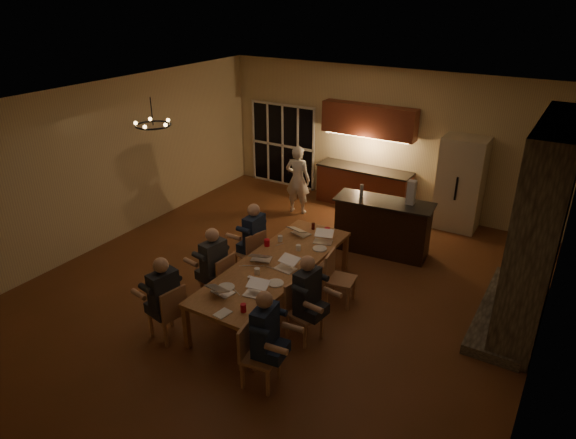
# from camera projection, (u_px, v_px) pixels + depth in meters

# --- Properties ---
(floor) EXTENTS (9.00, 9.00, 0.00)m
(floor) POSITION_uv_depth(u_px,v_px,m) (280.00, 290.00, 8.89)
(floor) COLOR brown
(floor) RESTS_ON ground
(back_wall) EXTENTS (8.00, 0.04, 3.20)m
(back_wall) POSITION_uv_depth(u_px,v_px,m) (384.00, 139.00, 11.74)
(back_wall) COLOR tan
(back_wall) RESTS_ON ground
(left_wall) EXTENTS (0.04, 9.00, 3.20)m
(left_wall) POSITION_uv_depth(u_px,v_px,m) (107.00, 164.00, 10.12)
(left_wall) COLOR tan
(left_wall) RESTS_ON ground
(right_wall) EXTENTS (0.04, 9.00, 3.20)m
(right_wall) POSITION_uv_depth(u_px,v_px,m) (555.00, 271.00, 6.33)
(right_wall) COLOR tan
(right_wall) RESTS_ON ground
(ceiling) EXTENTS (8.00, 9.00, 0.04)m
(ceiling) POSITION_uv_depth(u_px,v_px,m) (279.00, 104.00, 7.55)
(ceiling) COLOR white
(ceiling) RESTS_ON back_wall
(french_doors) EXTENTS (1.86, 0.08, 2.10)m
(french_doors) POSITION_uv_depth(u_px,v_px,m) (283.00, 145.00, 13.20)
(french_doors) COLOR black
(french_doors) RESTS_ON ground
(fireplace) EXTENTS (0.58, 2.50, 3.20)m
(fireplace) POSITION_uv_depth(u_px,v_px,m) (540.00, 229.00, 7.41)
(fireplace) COLOR #766D5C
(fireplace) RESTS_ON ground
(kitchenette) EXTENTS (2.24, 0.68, 2.40)m
(kitchenette) POSITION_uv_depth(u_px,v_px,m) (365.00, 157.00, 11.80)
(kitchenette) COLOR maroon
(kitchenette) RESTS_ON ground
(refrigerator) EXTENTS (0.90, 0.68, 2.00)m
(refrigerator) POSITION_uv_depth(u_px,v_px,m) (460.00, 184.00, 10.80)
(refrigerator) COLOR beige
(refrigerator) RESTS_ON ground
(dining_table) EXTENTS (1.10, 3.34, 0.75)m
(dining_table) POSITION_uv_depth(u_px,v_px,m) (276.00, 284.00, 8.36)
(dining_table) COLOR #B57848
(dining_table) RESTS_ON ground
(bar_island) EXTENTS (1.92, 0.86, 1.08)m
(bar_island) POSITION_uv_depth(u_px,v_px,m) (382.00, 227.00, 9.95)
(bar_island) COLOR black
(bar_island) RESTS_ON ground
(chair_left_near) EXTENTS (0.51, 0.51, 0.89)m
(chair_left_near) POSITION_uv_depth(u_px,v_px,m) (167.00, 311.00, 7.54)
(chair_left_near) COLOR tan
(chair_left_near) RESTS_ON ground
(chair_left_mid) EXTENTS (0.46, 0.46, 0.89)m
(chair_left_mid) POSITION_uv_depth(u_px,v_px,m) (217.00, 278.00, 8.38)
(chair_left_mid) COLOR tan
(chair_left_mid) RESTS_ON ground
(chair_left_far) EXTENTS (0.55, 0.55, 0.89)m
(chair_left_far) POSITION_uv_depth(u_px,v_px,m) (250.00, 252.00, 9.19)
(chair_left_far) COLOR tan
(chair_left_far) RESTS_ON ground
(chair_right_near) EXTENTS (0.51, 0.51, 0.89)m
(chair_right_near) POSITION_uv_depth(u_px,v_px,m) (260.00, 356.00, 6.63)
(chair_right_near) COLOR tan
(chair_right_near) RESTS_ON ground
(chair_right_mid) EXTENTS (0.53, 0.53, 0.89)m
(chair_right_mid) POSITION_uv_depth(u_px,v_px,m) (305.00, 312.00, 7.51)
(chair_right_mid) COLOR tan
(chair_right_mid) RESTS_ON ground
(chair_right_far) EXTENTS (0.50, 0.50, 0.89)m
(chair_right_far) POSITION_uv_depth(u_px,v_px,m) (341.00, 279.00, 8.36)
(chair_right_far) COLOR tan
(chair_right_far) RESTS_ON ground
(person_left_near) EXTENTS (0.71, 0.71, 1.38)m
(person_left_near) POSITION_uv_depth(u_px,v_px,m) (165.00, 300.00, 7.36)
(person_left_near) COLOR #25282F
(person_left_near) RESTS_ON ground
(person_right_near) EXTENTS (0.66, 0.66, 1.38)m
(person_right_near) POSITION_uv_depth(u_px,v_px,m) (265.00, 338.00, 6.58)
(person_right_near) COLOR #1C2948
(person_right_near) RESTS_ON ground
(person_left_mid) EXTENTS (0.69, 0.69, 1.38)m
(person_left_mid) POSITION_uv_depth(u_px,v_px,m) (214.00, 267.00, 8.22)
(person_left_mid) COLOR #33383C
(person_left_mid) RESTS_ON ground
(person_right_mid) EXTENTS (0.67, 0.67, 1.38)m
(person_right_mid) POSITION_uv_depth(u_px,v_px,m) (307.00, 298.00, 7.41)
(person_right_mid) COLOR #25282F
(person_right_mid) RESTS_ON ground
(person_left_far) EXTENTS (0.61, 0.61, 1.38)m
(person_left_far) POSITION_uv_depth(u_px,v_px,m) (255.00, 240.00, 9.11)
(person_left_far) COLOR #1C2948
(person_left_far) RESTS_ON ground
(standing_person) EXTENTS (0.63, 0.47, 1.59)m
(standing_person) POSITION_uv_depth(u_px,v_px,m) (298.00, 180.00, 11.62)
(standing_person) COLOR silver
(standing_person) RESTS_ON ground
(chandelier) EXTENTS (0.58, 0.58, 0.03)m
(chandelier) POSITION_uv_depth(u_px,v_px,m) (153.00, 125.00, 8.28)
(chandelier) COLOR black
(chandelier) RESTS_ON ceiling
(laptop_a) EXTENTS (0.36, 0.33, 0.23)m
(laptop_a) POSITION_uv_depth(u_px,v_px,m) (223.00, 286.00, 7.39)
(laptop_a) COLOR silver
(laptop_a) RESTS_ON dining_table
(laptop_b) EXTENTS (0.36, 0.33, 0.23)m
(laptop_b) POSITION_uv_depth(u_px,v_px,m) (255.00, 288.00, 7.34)
(laptop_b) COLOR silver
(laptop_b) RESTS_ON dining_table
(laptop_c) EXTENTS (0.39, 0.37, 0.23)m
(laptop_c) POSITION_uv_depth(u_px,v_px,m) (261.00, 253.00, 8.29)
(laptop_c) COLOR silver
(laptop_c) RESTS_ON dining_table
(laptop_d) EXTENTS (0.35, 0.31, 0.23)m
(laptop_d) POSITION_uv_depth(u_px,v_px,m) (285.00, 263.00, 8.00)
(laptop_d) COLOR silver
(laptop_d) RESTS_ON dining_table
(laptop_e) EXTENTS (0.38, 0.35, 0.23)m
(laptop_e) POSITION_uv_depth(u_px,v_px,m) (301.00, 228.00, 9.15)
(laptop_e) COLOR silver
(laptop_e) RESTS_ON dining_table
(laptop_f) EXTENTS (0.39, 0.36, 0.23)m
(laptop_f) POSITION_uv_depth(u_px,v_px,m) (323.00, 236.00, 8.85)
(laptop_f) COLOR silver
(laptop_f) RESTS_ON dining_table
(mug_front) EXTENTS (0.09, 0.09, 0.10)m
(mug_front) POSITION_uv_depth(u_px,v_px,m) (257.00, 271.00, 7.89)
(mug_front) COLOR white
(mug_front) RESTS_ON dining_table
(mug_mid) EXTENTS (0.09, 0.09, 0.10)m
(mug_mid) POSITION_uv_depth(u_px,v_px,m) (298.00, 248.00, 8.60)
(mug_mid) COLOR white
(mug_mid) RESTS_ON dining_table
(mug_back) EXTENTS (0.08, 0.08, 0.10)m
(mug_back) POSITION_uv_depth(u_px,v_px,m) (280.00, 238.00, 8.91)
(mug_back) COLOR white
(mug_back) RESTS_ON dining_table
(redcup_near) EXTENTS (0.08, 0.08, 0.12)m
(redcup_near) POSITION_uv_depth(u_px,v_px,m) (243.00, 308.00, 6.98)
(redcup_near) COLOR red
(redcup_near) RESTS_ON dining_table
(redcup_mid) EXTENTS (0.10, 0.10, 0.12)m
(redcup_mid) POSITION_uv_depth(u_px,v_px,m) (267.00, 243.00, 8.74)
(redcup_mid) COLOR red
(redcup_mid) RESTS_ON dining_table
(redcup_far) EXTENTS (0.10, 0.10, 0.12)m
(redcup_far) POSITION_uv_depth(u_px,v_px,m) (327.00, 231.00, 9.16)
(redcup_far) COLOR red
(redcup_far) RESTS_ON dining_table
(can_silver) EXTENTS (0.07, 0.07, 0.12)m
(can_silver) POSITION_uv_depth(u_px,v_px,m) (250.00, 280.00, 7.64)
(can_silver) COLOR #B2B2B7
(can_silver) RESTS_ON dining_table
(can_cola) EXTENTS (0.06, 0.06, 0.12)m
(can_cola) POSITION_uv_depth(u_px,v_px,m) (313.00, 226.00, 9.34)
(can_cola) COLOR #3F0F0C
(can_cola) RESTS_ON dining_table
(can_right) EXTENTS (0.07, 0.07, 0.12)m
(can_right) POSITION_uv_depth(u_px,v_px,m) (304.00, 261.00, 8.17)
(can_right) COLOR #B2B2B7
(can_right) RESTS_ON dining_table
(plate_near) EXTENTS (0.25, 0.25, 0.02)m
(plate_near) POSITION_uv_depth(u_px,v_px,m) (276.00, 283.00, 7.66)
(plate_near) COLOR white
(plate_near) RESTS_ON dining_table
(plate_left) EXTENTS (0.25, 0.25, 0.02)m
(plate_left) POSITION_uv_depth(u_px,v_px,m) (226.00, 287.00, 7.55)
(plate_left) COLOR white
(plate_left) RESTS_ON dining_table
(plate_far) EXTENTS (0.24, 0.24, 0.02)m
(plate_far) POSITION_uv_depth(u_px,v_px,m) (320.00, 249.00, 8.66)
(plate_far) COLOR white
(plate_far) RESTS_ON dining_table
(notepad) EXTENTS (0.19, 0.25, 0.01)m
(notepad) POSITION_uv_depth(u_px,v_px,m) (223.00, 313.00, 6.95)
(notepad) COLOR white
(notepad) RESTS_ON dining_table
(bar_bottle) EXTENTS (0.07, 0.07, 0.24)m
(bar_bottle) POSITION_uv_depth(u_px,v_px,m) (362.00, 190.00, 9.90)
(bar_bottle) COLOR #99999E
(bar_bottle) RESTS_ON bar_island
(bar_blender) EXTENTS (0.15, 0.15, 0.46)m
(bar_blender) POSITION_uv_depth(u_px,v_px,m) (411.00, 192.00, 9.51)
(bar_blender) COLOR silver
(bar_blender) RESTS_ON bar_island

